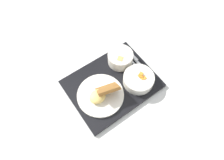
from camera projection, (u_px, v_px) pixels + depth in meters
name	position (u px, v px, depth m)	size (l,w,h in m)	color
ground_plane	(112.00, 85.00, 0.94)	(4.00, 4.00, 0.00)	silver
serving_tray	(112.00, 84.00, 0.93)	(0.44, 0.37, 0.02)	black
bowl_salad	(139.00, 79.00, 0.90)	(0.14, 0.14, 0.06)	silver
bowl_soup	(120.00, 58.00, 0.95)	(0.12, 0.12, 0.06)	silver
plate_main	(101.00, 94.00, 0.88)	(0.21, 0.21, 0.08)	silver
knife	(134.00, 58.00, 0.98)	(0.03, 0.18, 0.01)	silver
spoon	(134.00, 65.00, 0.97)	(0.05, 0.14, 0.01)	silver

